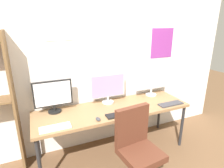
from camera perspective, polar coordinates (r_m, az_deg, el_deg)
name	(u,v)px	position (r m, az deg, el deg)	size (l,w,h in m)	color
wall_back	(103,64)	(2.89, -2.91, 6.11)	(4.62, 0.11, 2.60)	silver
desk	(113,111)	(2.72, 0.42, -8.34)	(2.22, 0.68, 0.74)	#936D47
office_chair	(137,156)	(2.39, 7.80, -21.06)	(0.52, 0.52, 0.99)	#2D2D33
monitor_left	(53,95)	(2.61, -17.62, -3.34)	(0.51, 0.18, 0.45)	black
monitor_center	(108,87)	(2.78, -1.33, -0.97)	(0.55, 0.18, 0.45)	silver
monitor_right	(152,81)	(3.15, 12.12, 1.00)	(0.59, 0.18, 0.45)	silver
keyboard_left	(55,128)	(2.31, -17.03, -12.70)	(0.36, 0.13, 0.02)	silver
keyboard_center	(120,114)	(2.51, 2.57, -9.26)	(0.39, 0.13, 0.02)	black
keyboard_right	(171,104)	(2.94, 17.56, -5.84)	(0.39, 0.13, 0.02)	#38383D
computer_mouse	(98,119)	(2.38, -4.30, -10.67)	(0.06, 0.10, 0.03)	#38383D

